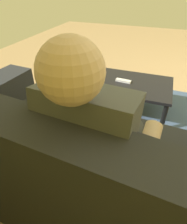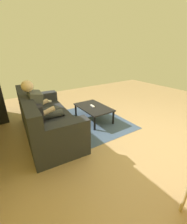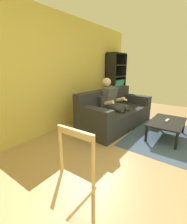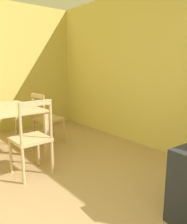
{
  "view_description": "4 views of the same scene",
  "coord_description": "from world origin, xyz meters",
  "px_view_note": "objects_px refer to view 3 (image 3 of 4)",
  "views": [
    {
      "loc": [
        1.06,
        2.32,
        1.32
      ],
      "look_at": [
        1.34,
        1.56,
        0.74
      ],
      "focal_mm": 30.22,
      "sensor_mm": 36.0,
      "label": 1
    },
    {
      "loc": [
        -1.51,
        2.32,
        1.72
      ],
      "look_at": [
        1.37,
        0.39,
        0.22
      ],
      "focal_mm": 23.78,
      "sensor_mm": 36.0,
      "label": 2
    },
    {
      "loc": [
        -2.03,
        -0.17,
        1.48
      ],
      "look_at": [
        -0.46,
        0.97,
        0.9
      ],
      "focal_mm": 25.04,
      "sensor_mm": 36.0,
      "label": 3
    },
    {
      "loc": [
        1.25,
        -0.42,
        1.35
      ],
      "look_at": [
        -0.46,
        0.97,
        0.9
      ],
      "focal_mm": 36.39,
      "sensor_mm": 36.0,
      "label": 4
    }
  ],
  "objects_px": {
    "bookshelf": "(115,88)",
    "couch": "(114,113)",
    "person_lounging": "(113,102)",
    "tv_remote": "(167,120)",
    "dining_chair_facing_couch": "(64,189)",
    "coffee_table": "(167,123)"
  },
  "relations": [
    {
      "from": "couch",
      "to": "bookshelf",
      "type": "bearing_deg",
      "value": 28.14
    },
    {
      "from": "couch",
      "to": "dining_chair_facing_couch",
      "type": "bearing_deg",
      "value": -160.16
    },
    {
      "from": "bookshelf",
      "to": "couch",
      "type": "bearing_deg",
      "value": -151.86
    },
    {
      "from": "tv_remote",
      "to": "dining_chair_facing_couch",
      "type": "xyz_separation_m",
      "value": [
        -2.7,
        0.27,
        0.09
      ]
    },
    {
      "from": "couch",
      "to": "dining_chair_facing_couch",
      "type": "height_order",
      "value": "dining_chair_facing_couch"
    },
    {
      "from": "coffee_table",
      "to": "bookshelf",
      "type": "bearing_deg",
      "value": 54.3
    },
    {
      "from": "person_lounging",
      "to": "coffee_table",
      "type": "height_order",
      "value": "person_lounging"
    },
    {
      "from": "bookshelf",
      "to": "dining_chair_facing_couch",
      "type": "height_order",
      "value": "bookshelf"
    },
    {
      "from": "person_lounging",
      "to": "dining_chair_facing_couch",
      "type": "height_order",
      "value": "person_lounging"
    },
    {
      "from": "person_lounging",
      "to": "bookshelf",
      "type": "bearing_deg",
      "value": 26.4
    },
    {
      "from": "tv_remote",
      "to": "bookshelf",
      "type": "distance_m",
      "value": 2.5
    },
    {
      "from": "coffee_table",
      "to": "tv_remote",
      "type": "relative_size",
      "value": 5.82
    },
    {
      "from": "person_lounging",
      "to": "couch",
      "type": "bearing_deg",
      "value": -31.08
    },
    {
      "from": "couch",
      "to": "tv_remote",
      "type": "xyz_separation_m",
      "value": [
        0.07,
        -1.23,
        0.04
      ]
    },
    {
      "from": "couch",
      "to": "tv_remote",
      "type": "relative_size",
      "value": 12.7
    },
    {
      "from": "couch",
      "to": "coffee_table",
      "type": "relative_size",
      "value": 2.18
    },
    {
      "from": "tv_remote",
      "to": "dining_chair_facing_couch",
      "type": "height_order",
      "value": "dining_chair_facing_couch"
    },
    {
      "from": "couch",
      "to": "coffee_table",
      "type": "height_order",
      "value": "couch"
    },
    {
      "from": "tv_remote",
      "to": "couch",
      "type": "bearing_deg",
      "value": 8.46
    },
    {
      "from": "coffee_table",
      "to": "dining_chair_facing_couch",
      "type": "distance_m",
      "value": 2.69
    },
    {
      "from": "person_lounging",
      "to": "dining_chair_facing_couch",
      "type": "bearing_deg",
      "value": -159.19
    },
    {
      "from": "dining_chair_facing_couch",
      "to": "couch",
      "type": "bearing_deg",
      "value": 19.84
    }
  ]
}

